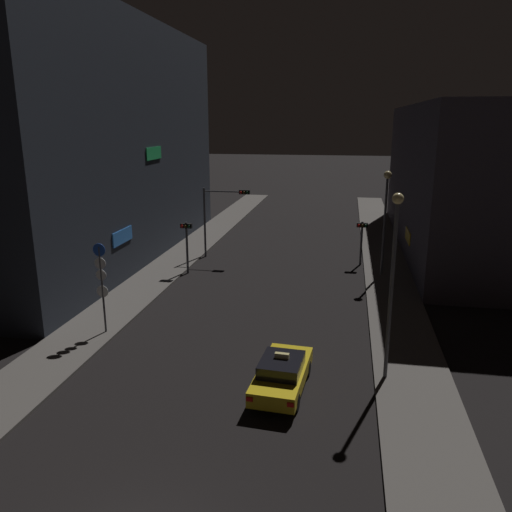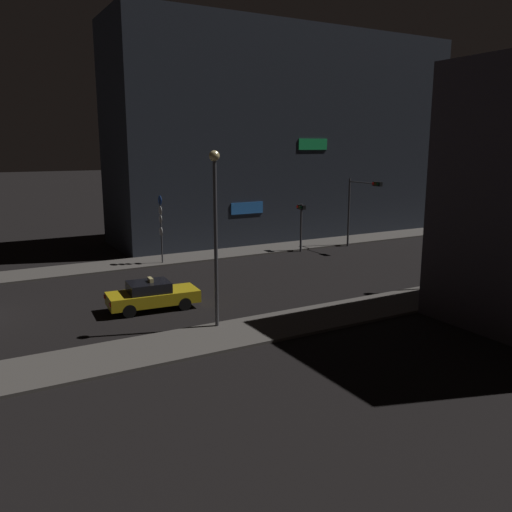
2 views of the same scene
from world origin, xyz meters
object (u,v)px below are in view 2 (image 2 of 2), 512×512
object	(u,v)px
street_lamp_near_block	(215,217)
street_lamp_far_block	(464,200)
traffic_light_left_kerb	(301,217)
traffic_light_right_kerb	(472,240)
traffic_light_overhead	(360,199)
taxi	(152,295)
sign_pole_left	(161,223)

from	to	relation	value
street_lamp_near_block	street_lamp_far_block	xyz separation A→B (m)	(0.67, 14.65, 0.07)
traffic_light_left_kerb	street_lamp_far_block	distance (m)	13.68
traffic_light_left_kerb	street_lamp_near_block	distance (m)	18.33
traffic_light_right_kerb	street_lamp_near_block	world-z (taller)	street_lamp_near_block
traffic_light_overhead	street_lamp_far_block	size ratio (longest dim) A/B	0.77
taxi	traffic_light_left_kerb	xyz separation A→B (m)	(-8.58, 14.61, 1.89)
taxi	sign_pole_left	xyz separation A→B (m)	(-9.44, 3.85, 2.12)
traffic_light_right_kerb	sign_pole_left	size ratio (longest dim) A/B	0.72
traffic_light_overhead	street_lamp_near_block	world-z (taller)	street_lamp_near_block
taxi	street_lamp_far_block	world-z (taller)	street_lamp_far_block
traffic_light_right_kerb	street_lamp_far_block	distance (m)	4.04
taxi	street_lamp_near_block	xyz separation A→B (m)	(4.11, 1.60, 4.25)
sign_pole_left	street_lamp_far_block	xyz separation A→B (m)	(14.23, 12.40, 2.20)
street_lamp_near_block	traffic_light_left_kerb	bearing A→B (deg)	134.28
taxi	sign_pole_left	distance (m)	10.42
taxi	traffic_light_overhead	size ratio (longest dim) A/B	0.84
taxi	traffic_light_right_kerb	bearing A→B (deg)	79.77
taxi	street_lamp_near_block	world-z (taller)	street_lamp_near_block
traffic_light_overhead	traffic_light_right_kerb	size ratio (longest dim) A/B	1.66
street_lamp_far_block	traffic_light_right_kerb	bearing A→B (deg)	116.80
traffic_light_overhead	traffic_light_right_kerb	xyz separation A→B (m)	(10.67, -0.23, -1.52)
traffic_light_left_kerb	sign_pole_left	xyz separation A→B (m)	(-0.87, -10.76, 0.22)
traffic_light_overhead	street_lamp_near_block	distance (m)	20.97
taxi	traffic_light_left_kerb	world-z (taller)	traffic_light_left_kerb
traffic_light_overhead	taxi	bearing A→B (deg)	-69.30
traffic_light_left_kerb	taxi	bearing A→B (deg)	-59.59
traffic_light_left_kerb	street_lamp_near_block	xyz separation A→B (m)	(12.69, -13.01, 2.35)
traffic_light_overhead	traffic_light_left_kerb	distance (m)	4.93
taxi	traffic_light_left_kerb	bearing A→B (deg)	120.41
sign_pole_left	street_lamp_near_block	xyz separation A→B (m)	(13.56, -2.25, 2.13)
sign_pole_left	street_lamp_far_block	bearing A→B (deg)	41.07
traffic_light_right_kerb	street_lamp_near_block	bearing A→B (deg)	-87.72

